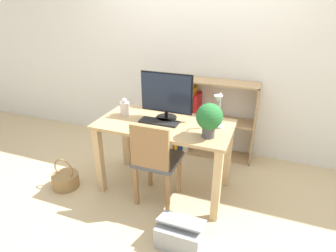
{
  "coord_description": "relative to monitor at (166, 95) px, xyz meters",
  "views": [
    {
      "loc": [
        0.91,
        -2.3,
        1.85
      ],
      "look_at": [
        0.0,
        0.1,
        0.68
      ],
      "focal_mm": 30.0,
      "sensor_mm": 36.0,
      "label": 1
    }
  ],
  "objects": [
    {
      "name": "chair",
      "position": [
        0.03,
        -0.36,
        -0.52
      ],
      "size": [
        0.4,
        0.4,
        0.87
      ],
      "rotation": [
        0.0,
        0.0,
        0.07
      ],
      "color": "#4C4C51",
      "rests_on": "ground_plane"
    },
    {
      "name": "potted_plant",
      "position": [
        0.49,
        -0.26,
        -0.07
      ],
      "size": [
        0.23,
        0.23,
        0.3
      ],
      "color": "#4C4C51",
      "rests_on": "desk"
    },
    {
      "name": "wall_back",
      "position": [
        0.02,
        0.94,
        0.3
      ],
      "size": [
        8.0,
        0.05,
        2.6
      ],
      "color": "silver",
      "rests_on": "ground_plane"
    },
    {
      "name": "bookshelf",
      "position": [
        0.13,
        0.77,
        -0.52
      ],
      "size": [
        1.0,
        0.28,
        0.97
      ],
      "color": "tan",
      "rests_on": "ground_plane"
    },
    {
      "name": "keyboard",
      "position": [
        -0.03,
        -0.12,
        -0.24
      ],
      "size": [
        0.38,
        0.14,
        0.02
      ],
      "color": "black",
      "rests_on": "desk"
    },
    {
      "name": "monitor",
      "position": [
        0.0,
        0.0,
        0.0
      ],
      "size": [
        0.52,
        0.21,
        0.46
      ],
      "color": "black",
      "rests_on": "desk"
    },
    {
      "name": "basket",
      "position": [
        -0.97,
        -0.48,
        -0.91
      ],
      "size": [
        0.28,
        0.28,
        0.34
      ],
      "color": "#997547",
      "rests_on": "ground_plane"
    },
    {
      "name": "desk_lamp",
      "position": [
        0.53,
        -0.08,
        -0.04
      ],
      "size": [
        0.1,
        0.19,
        0.34
      ],
      "color": "#B7B7BC",
      "rests_on": "desk"
    },
    {
      "name": "ground_plane",
      "position": [
        0.02,
        -0.11,
        -1.0
      ],
      "size": [
        10.0,
        10.0,
        0.0
      ],
      "primitive_type": "plane",
      "color": "#CCB284"
    },
    {
      "name": "desk",
      "position": [
        0.02,
        -0.11,
        -0.39
      ],
      "size": [
        1.3,
        0.67,
        0.75
      ],
      "color": "tan",
      "rests_on": "ground_plane"
    },
    {
      "name": "storage_box",
      "position": [
        0.42,
        -0.78,
        -0.89
      ],
      "size": [
        0.37,
        0.29,
        0.25
      ],
      "color": "#999EA3",
      "rests_on": "ground_plane"
    },
    {
      "name": "vase",
      "position": [
        -0.44,
        -0.06,
        -0.17
      ],
      "size": [
        0.1,
        0.1,
        0.18
      ],
      "color": "silver",
      "rests_on": "desk"
    }
  ]
}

